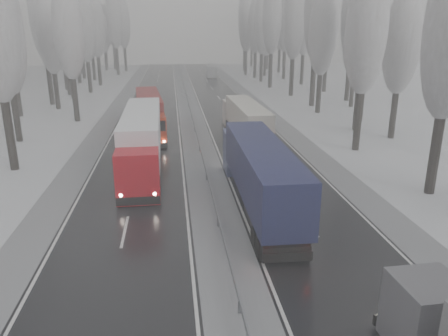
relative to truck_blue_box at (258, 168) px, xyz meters
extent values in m
cube|color=black|center=(2.43, 15.19, -2.49)|extent=(7.50, 200.00, 0.03)
cube|color=black|center=(-8.07, 15.19, -2.49)|extent=(7.50, 200.00, 0.03)
cube|color=#919498|center=(-2.82, 15.19, -2.49)|extent=(3.00, 200.00, 0.04)
cube|color=#919498|center=(7.38, 15.19, -2.49)|extent=(2.40, 200.00, 0.04)
cube|color=#919498|center=(-13.02, 15.19, -2.49)|extent=(2.40, 200.00, 0.04)
cube|color=slate|center=(-2.82, 15.19, -1.91)|extent=(0.06, 200.00, 0.32)
cube|color=slate|center=(-2.82, 13.19, -2.21)|extent=(0.12, 0.12, 0.60)
cube|color=slate|center=(-2.82, 45.19, -2.21)|extent=(0.12, 0.12, 0.60)
cylinder|color=black|center=(12.22, 0.86, 0.30)|extent=(0.68, 0.68, 5.60)
cylinder|color=black|center=(11.69, 12.23, 0.30)|extent=(0.68, 0.68, 5.62)
ellipsoid|color=gray|center=(11.69, 12.23, 8.33)|extent=(3.60, 3.60, 11.48)
cylinder|color=black|center=(17.20, 16.23, -0.04)|extent=(0.64, 0.64, 4.94)
ellipsoid|color=gray|center=(17.20, 16.23, 7.02)|extent=(3.60, 3.60, 10.09)
cylinder|color=black|center=(15.08, 20.36, 0.16)|extent=(0.66, 0.66, 5.32)
ellipsoid|color=gray|center=(15.08, 20.36, 7.76)|extent=(3.60, 3.60, 10.88)
cylinder|color=black|center=(17.31, 24.36, 0.65)|extent=(0.72, 0.72, 6.31)
ellipsoid|color=gray|center=(17.31, 24.36, 9.67)|extent=(3.60, 3.60, 12.90)
cylinder|color=black|center=(14.20, 30.79, 0.18)|extent=(0.67, 0.67, 5.38)
ellipsoid|color=gray|center=(14.20, 30.79, 7.86)|extent=(3.60, 3.60, 10.98)
cylinder|color=black|center=(20.49, 34.79, -0.21)|extent=(0.62, 0.62, 4.59)
ellipsoid|color=gray|center=(20.49, 34.79, 6.36)|extent=(3.60, 3.60, 9.39)
cylinder|color=black|center=(15.08, 36.21, 0.97)|extent=(0.76, 0.76, 6.95)
ellipsoid|color=gray|center=(15.08, 36.21, 10.89)|extent=(3.60, 3.60, 14.19)
cylinder|color=black|center=(21.99, 40.21, 0.79)|extent=(0.74, 0.74, 6.59)
ellipsoid|color=gray|center=(21.99, 40.21, 10.20)|extent=(3.60, 3.60, 13.46)
cylinder|color=black|center=(14.75, 46.46, 0.68)|extent=(0.72, 0.72, 6.37)
ellipsoid|color=gray|center=(14.75, 46.46, 9.77)|extent=(3.60, 3.60, 13.01)
cylinder|color=black|center=(21.90, 50.46, 0.48)|extent=(0.70, 0.70, 5.97)
ellipsoid|color=gray|center=(21.90, 50.46, 9.01)|extent=(3.60, 3.60, 12.20)
cylinder|color=black|center=(13.52, 57.15, 0.82)|extent=(0.74, 0.74, 6.65)
ellipsoid|color=gray|center=(13.52, 57.15, 10.32)|extent=(3.60, 3.60, 13.59)
cylinder|color=black|center=(20.89, 61.15, 0.56)|extent=(0.71, 0.71, 6.14)
ellipsoid|color=gray|center=(20.89, 61.15, 9.33)|extent=(3.60, 3.60, 12.54)
cylinder|color=black|center=(13.75, 66.90, 0.52)|extent=(0.71, 0.71, 6.05)
ellipsoid|color=gray|center=(13.75, 66.90, 9.17)|extent=(3.60, 3.60, 12.37)
cylinder|color=black|center=(19.66, 70.90, 0.64)|extent=(0.72, 0.72, 6.30)
ellipsoid|color=gray|center=(19.66, 70.90, 9.64)|extent=(3.60, 3.60, 12.87)
cylinder|color=black|center=(13.81, 74.40, 0.43)|extent=(0.70, 0.70, 5.88)
ellipsoid|color=gray|center=(13.81, 74.40, 8.82)|extent=(3.60, 3.60, 12.00)
cylinder|color=black|center=(16.95, 78.40, -0.08)|extent=(0.64, 0.64, 4.86)
ellipsoid|color=gray|center=(16.95, 78.40, 6.86)|extent=(3.60, 3.60, 9.92)
cylinder|color=black|center=(12.91, 81.51, 0.48)|extent=(0.70, 0.70, 5.98)
ellipsoid|color=gray|center=(12.91, 81.51, 9.02)|extent=(3.60, 3.60, 12.21)
cylinder|color=black|center=(22.13, 85.51, 0.59)|extent=(0.71, 0.71, 6.19)
ellipsoid|color=gray|center=(22.13, 85.51, 9.43)|extent=(3.60, 3.60, 12.64)
cylinder|color=black|center=(14.22, 91.35, 0.92)|extent=(0.75, 0.75, 6.86)
ellipsoid|color=gray|center=(14.22, 91.35, 10.72)|extent=(3.60, 3.60, 14.01)
cylinder|color=black|center=(21.20, 95.35, 0.27)|extent=(0.68, 0.68, 5.55)
ellipsoid|color=gray|center=(21.20, 95.35, 8.19)|extent=(3.60, 3.60, 11.33)
cylinder|color=black|center=(15.91, 101.92, 0.54)|extent=(0.71, 0.71, 6.09)
ellipsoid|color=gray|center=(15.91, 101.92, 9.24)|extent=(3.60, 3.60, 12.45)
cylinder|color=black|center=(18.73, 105.92, 0.24)|extent=(0.67, 0.67, 5.49)
ellipsoid|color=gray|center=(18.73, 105.92, 8.08)|extent=(3.60, 3.60, 11.21)
cylinder|color=black|center=(-17.94, 9.76, 0.41)|extent=(0.69, 0.69, 5.83)
cylinder|color=black|center=(-20.57, 19.39, 0.01)|extent=(0.65, 0.65, 5.03)
ellipsoid|color=gray|center=(-20.57, 19.39, 7.20)|extent=(3.60, 3.60, 10.28)
cylinder|color=black|center=(-16.76, 28.92, 0.21)|extent=(0.67, 0.67, 5.44)
ellipsoid|color=gray|center=(-16.76, 28.92, 7.98)|extent=(3.60, 3.60, 11.11)
cylinder|color=black|center=(-24.67, 32.92, 0.36)|extent=(0.69, 0.69, 5.72)
ellipsoid|color=gray|center=(-24.67, 32.92, 8.53)|extent=(3.60, 3.60, 11.69)
cylinder|color=black|center=(-21.08, 37.91, 0.11)|extent=(0.66, 0.66, 5.23)
ellipsoid|color=gray|center=(-21.08, 37.91, 7.57)|extent=(3.60, 3.60, 10.68)
cylinder|color=black|center=(-22.87, 41.91, 0.80)|extent=(0.74, 0.74, 6.60)
ellipsoid|color=gray|center=(-22.87, 41.91, 10.23)|extent=(3.60, 3.60, 13.49)
cylinder|color=black|center=(-20.98, 47.54, 0.07)|extent=(0.65, 0.65, 5.16)
ellipsoid|color=gray|center=(-20.98, 47.54, 7.45)|extent=(3.60, 3.60, 10.54)
cylinder|color=black|center=(-22.36, 51.54, 0.39)|extent=(0.69, 0.69, 5.79)
ellipsoid|color=gray|center=(-22.36, 51.54, 8.67)|extent=(3.60, 3.60, 11.84)
cylinder|color=black|center=(-19.40, 54.30, 0.32)|extent=(0.68, 0.68, 5.64)
ellipsoid|color=gray|center=(-19.40, 54.30, 8.38)|extent=(3.60, 3.60, 11.53)
cylinder|color=black|center=(-24.24, 58.30, 0.77)|extent=(0.73, 0.73, 6.56)
ellipsoid|color=gray|center=(-24.24, 58.30, 10.14)|extent=(3.60, 3.60, 13.40)
cylinder|color=black|center=(-19.14, 64.38, 0.39)|extent=(0.69, 0.69, 5.79)
ellipsoid|color=gray|center=(-19.14, 64.38, 8.67)|extent=(3.60, 3.60, 11.84)
cylinder|color=black|center=(-23.90, 68.38, 0.82)|extent=(0.74, 0.74, 6.65)
ellipsoid|color=gray|center=(-23.90, 68.38, 10.31)|extent=(3.60, 3.60, 13.58)
cylinder|color=black|center=(-21.75, 73.73, 0.05)|extent=(0.65, 0.65, 5.12)
ellipsoid|color=gray|center=(-21.75, 73.73, 7.37)|extent=(3.60, 3.60, 10.46)
cylinder|color=black|center=(-24.63, 77.73, 0.41)|extent=(0.69, 0.69, 5.84)
ellipsoid|color=gray|center=(-24.63, 77.73, 8.75)|extent=(3.60, 3.60, 11.92)
cylinder|color=black|center=(-17.89, 84.52, 0.83)|extent=(0.74, 0.74, 6.67)
ellipsoid|color=gray|center=(-17.89, 84.52, 10.36)|extent=(3.60, 3.60, 13.63)
cylinder|color=black|center=(-27.02, 88.52, 0.65)|extent=(0.72, 0.72, 6.31)
ellipsoid|color=gray|center=(-27.02, 88.52, 9.66)|extent=(3.60, 3.60, 12.88)
cylinder|color=black|center=(-16.87, 93.91, 0.64)|extent=(0.72, 0.72, 6.29)
ellipsoid|color=gray|center=(-16.87, 93.91, 9.62)|extent=(3.60, 3.60, 12.84)
cylinder|color=black|center=(-22.48, 97.91, -0.08)|extent=(0.64, 0.64, 4.86)
ellipsoid|color=gray|center=(-22.48, 97.91, 6.86)|extent=(3.60, 3.60, 9.92)
cylinder|color=black|center=(-20.38, 100.50, 0.81)|extent=(0.74, 0.74, 6.63)
ellipsoid|color=gray|center=(-20.38, 100.50, 10.28)|extent=(3.60, 3.60, 13.54)
cylinder|color=black|center=(-23.15, 104.50, 0.39)|extent=(0.69, 0.69, 5.79)
ellipsoid|color=gray|center=(-23.15, 104.50, 8.65)|extent=(3.60, 3.60, 11.82)
cube|color=#54545A|center=(3.23, -14.43, -1.05)|extent=(2.30, 2.38, 2.64)
cube|color=black|center=(3.19, -13.33, -0.44)|extent=(2.03, 0.18, 0.88)
cube|color=black|center=(3.18, -13.24, -2.11)|extent=(2.21, 0.23, 0.44)
sphere|color=white|center=(2.34, -13.25, -1.76)|extent=(0.19, 0.19, 0.19)
sphere|color=white|center=(4.02, -13.18, -1.76)|extent=(0.19, 0.19, 0.19)
cube|color=navy|center=(0.04, 7.01, -0.78)|extent=(2.63, 2.74, 3.14)
cube|color=black|center=(0.04, 8.32, -0.04)|extent=(2.41, 0.12, 1.05)
cube|color=black|center=(0.04, 8.43, -2.03)|extent=(2.62, 0.17, 0.52)
cube|color=#16193E|center=(-0.01, -1.16, 0.32)|extent=(2.74, 13.63, 2.93)
cube|color=black|center=(-0.04, -8.02, -1.93)|extent=(2.41, 0.14, 0.47)
cube|color=black|center=(-0.03, -4.93, -1.72)|extent=(2.33, 5.77, 0.47)
cube|color=black|center=(-0.04, -7.44, -2.14)|extent=(2.41, 0.08, 0.63)
cylinder|color=black|center=(-1.07, 6.18, -1.96)|extent=(0.37, 1.09, 1.09)
cylinder|color=black|center=(1.13, 6.17, -1.96)|extent=(0.37, 1.09, 1.09)
cylinder|color=black|center=(-1.13, -5.34, -1.96)|extent=(0.37, 1.09, 1.09)
cylinder|color=black|center=(1.07, -5.35, -1.96)|extent=(0.37, 1.09, 1.09)
cylinder|color=black|center=(-1.13, -6.70, -1.96)|extent=(0.37, 1.09, 1.09)
cylinder|color=black|center=(1.07, -6.71, -1.96)|extent=(0.37, 1.09, 1.09)
sphere|color=#FF0C05|center=(-1.04, -8.08, -1.09)|extent=(0.21, 0.21, 0.21)
sphere|color=#FF0C05|center=(0.95, -8.10, -1.09)|extent=(0.21, 0.21, 0.21)
sphere|color=white|center=(-0.95, 8.46, -1.62)|extent=(0.23, 0.23, 0.23)
sphere|color=white|center=(1.04, 8.45, -1.62)|extent=(0.23, 0.23, 0.23)
cube|color=beige|center=(1.88, 23.50, -0.97)|extent=(2.39, 2.49, 2.79)
cube|color=black|center=(1.85, 24.67, -0.32)|extent=(2.14, 0.15, 0.93)
cube|color=black|center=(1.85, 24.76, -2.09)|extent=(2.33, 0.21, 0.47)
cube|color=beige|center=(2.08, 16.24, 0.01)|extent=(2.71, 12.17, 2.61)
cube|color=black|center=(2.26, 10.15, -1.99)|extent=(2.14, 0.17, 0.42)
cube|color=black|center=(2.18, 12.89, -1.81)|extent=(2.19, 5.18, 0.42)
cube|color=black|center=(2.24, 10.66, -2.18)|extent=(2.14, 0.12, 0.56)
cylinder|color=black|center=(0.92, 22.73, -2.02)|extent=(0.35, 0.98, 0.97)
cylinder|color=black|center=(2.88, 22.79, -2.02)|extent=(0.35, 0.98, 0.97)
cylinder|color=black|center=(1.21, 12.49, -2.02)|extent=(0.35, 0.98, 0.97)
cylinder|color=black|center=(3.17, 12.55, -2.02)|extent=(0.35, 0.98, 0.97)
cylinder|color=black|center=(1.25, 11.28, -2.02)|extent=(0.35, 0.98, 0.97)
cylinder|color=black|center=(3.20, 11.34, -2.02)|extent=(0.35, 0.98, 0.97)
sphere|color=#FF0C05|center=(1.37, 10.06, -1.25)|extent=(0.19, 0.19, 0.19)
sphere|color=#FF0C05|center=(3.14, 10.11, -1.25)|extent=(0.19, 0.19, 0.19)
sphere|color=white|center=(0.96, 24.76, -1.71)|extent=(0.20, 0.20, 0.20)
sphere|color=white|center=(2.73, 24.81, -1.71)|extent=(0.20, 0.20, 0.20)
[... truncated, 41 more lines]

